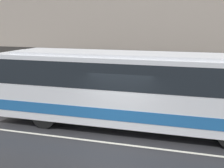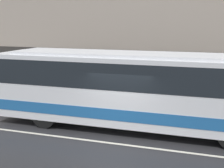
{
  "view_description": "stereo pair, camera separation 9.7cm",
  "coord_description": "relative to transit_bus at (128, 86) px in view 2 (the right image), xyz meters",
  "views": [
    {
      "loc": [
        3.17,
        -10.35,
        4.45
      ],
      "look_at": [
        -0.71,
        1.88,
        1.84
      ],
      "focal_mm": 50.0,
      "sensor_mm": 36.0,
      "label": 1
    },
    {
      "loc": [
        3.27,
        -10.32,
        4.45
      ],
      "look_at": [
        -0.71,
        1.88,
        1.84
      ],
      "focal_mm": 50.0,
      "sensor_mm": 36.0,
      "label": 2
    }
  ],
  "objects": [
    {
      "name": "transit_bus",
      "position": [
        0.0,
        0.0,
        0.0
      ],
      "size": [
        11.46,
        2.55,
        3.18
      ],
      "color": "silver",
      "rests_on": "ground_plane"
    },
    {
      "name": "ground_plane",
      "position": [
        0.03,
        -1.88,
        -1.79
      ],
      "size": [
        60.0,
        60.0,
        0.0
      ],
      "primitive_type": "plane",
      "color": "#262628"
    },
    {
      "name": "lane_stripe",
      "position": [
        0.03,
        -1.88,
        -1.79
      ],
      "size": [
        54.0,
        0.14,
        0.01
      ],
      "color": "beige",
      "rests_on": "ground_plane"
    },
    {
      "name": "sidewalk",
      "position": [
        0.03,
        3.65,
        -1.71
      ],
      "size": [
        60.0,
        3.05,
        0.15
      ],
      "color": "#A09E99",
      "rests_on": "ground_plane"
    },
    {
      "name": "pedestrian_waiting",
      "position": [
        0.41,
        4.55,
        -0.8
      ],
      "size": [
        0.36,
        0.36,
        1.77
      ],
      "color": "navy",
      "rests_on": "sidewalk"
    }
  ]
}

